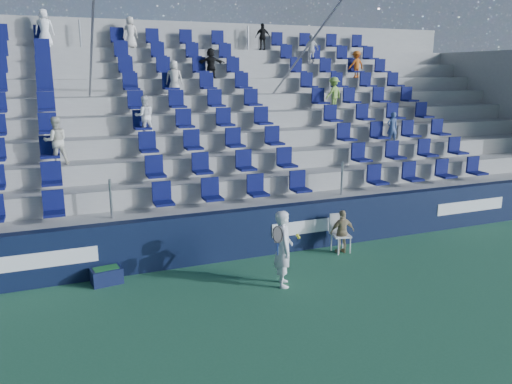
# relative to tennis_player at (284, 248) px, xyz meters

# --- Properties ---
(ground) EXTENTS (70.00, 70.00, 0.00)m
(ground) POSITION_rel_tennis_player_xyz_m (-0.21, -1.27, -0.83)
(ground) COLOR #2D6A48
(ground) RESTS_ON ground
(sponsor_wall) EXTENTS (24.00, 0.32, 1.20)m
(sponsor_wall) POSITION_rel_tennis_player_xyz_m (-0.21, 1.88, -0.23)
(sponsor_wall) COLOR black
(sponsor_wall) RESTS_ON ground
(grandstand) EXTENTS (24.00, 8.17, 6.63)m
(grandstand) POSITION_rel_tennis_player_xyz_m (-0.22, 6.97, 1.31)
(grandstand) COLOR #A2A39D
(grandstand) RESTS_ON ground
(tennis_player) EXTENTS (0.69, 0.69, 1.65)m
(tennis_player) POSITION_rel_tennis_player_xyz_m (0.00, 0.00, 0.00)
(tennis_player) COLOR silver
(tennis_player) RESTS_ON ground
(line_judge_chair) EXTENTS (0.49, 0.50, 0.96)m
(line_judge_chair) POSITION_rel_tennis_player_xyz_m (2.18, 1.38, -0.28)
(line_judge_chair) COLOR white
(line_judge_chair) RESTS_ON ground
(line_judge) EXTENTS (0.66, 0.31, 1.11)m
(line_judge) POSITION_rel_tennis_player_xyz_m (2.18, 1.23, -0.27)
(line_judge) COLOR tan
(line_judge) RESTS_ON ground
(ball_bin) EXTENTS (0.68, 0.50, 0.35)m
(ball_bin) POSITION_rel_tennis_player_xyz_m (-3.49, 1.48, -0.63)
(ball_bin) COLOR #0F1739
(ball_bin) RESTS_ON ground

